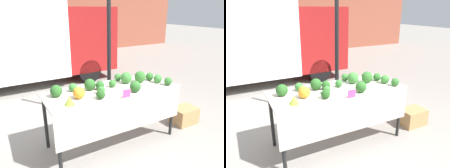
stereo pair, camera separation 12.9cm
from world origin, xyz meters
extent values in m
plane|color=gray|center=(0.00, 0.00, 0.00)|extent=(40.00, 40.00, 0.00)
cylinder|color=black|center=(0.33, 0.67, 1.30)|extent=(0.07, 0.07, 2.61)
cube|color=maroon|center=(1.06, 3.71, 1.18)|extent=(1.46, 1.81, 1.77)
cylinder|color=black|center=(0.91, 2.91, 0.33)|extent=(0.66, 0.22, 0.66)
cylinder|color=black|center=(0.91, 4.50, 0.33)|extent=(0.66, 0.22, 0.66)
cube|color=beige|center=(0.00, 0.00, 0.87)|extent=(2.01, 0.78, 0.03)
cube|color=beige|center=(0.00, -0.39, 0.61)|extent=(2.01, 0.01, 0.49)
cylinder|color=black|center=(-0.94, -0.33, 0.43)|extent=(0.05, 0.05, 0.86)
cylinder|color=black|center=(0.94, -0.33, 0.43)|extent=(0.05, 0.05, 0.86)
cylinder|color=black|center=(-0.94, 0.33, 0.43)|extent=(0.05, 0.05, 0.86)
cylinder|color=black|center=(0.94, 0.33, 0.43)|extent=(0.05, 0.05, 0.86)
sphere|color=orange|center=(-0.56, -0.09, 0.97)|extent=(0.16, 0.16, 0.16)
cone|color=#93B238|center=(-0.74, -0.22, 0.94)|extent=(0.14, 0.14, 0.11)
sphere|color=#336B2D|center=(-0.23, -0.09, 0.94)|extent=(0.11, 0.11, 0.11)
sphere|color=#336B2D|center=(0.29, 0.30, 0.95)|extent=(0.12, 0.12, 0.12)
sphere|color=#2D6628|center=(0.55, 0.05, 0.98)|extent=(0.18, 0.18, 0.18)
sphere|color=#285B23|center=(-0.30, 0.13, 0.97)|extent=(0.17, 0.17, 0.17)
sphere|color=#336B2D|center=(0.05, 0.07, 0.95)|extent=(0.12, 0.12, 0.12)
sphere|color=#285B23|center=(-0.16, 0.07, 0.95)|extent=(0.13, 0.13, 0.13)
sphere|color=#336B2D|center=(0.85, -0.29, 0.95)|extent=(0.13, 0.13, 0.13)
sphere|color=#23511E|center=(-0.31, -0.24, 0.95)|extent=(0.12, 0.12, 0.12)
sphere|color=#387533|center=(0.78, -0.12, 0.96)|extent=(0.14, 0.14, 0.14)
sphere|color=#2D6628|center=(0.76, 0.05, 0.95)|extent=(0.13, 0.13, 0.13)
sphere|color=#285B23|center=(-0.80, 0.12, 0.97)|extent=(0.17, 0.17, 0.17)
sphere|color=#387533|center=(-0.54, 0.20, 0.95)|extent=(0.12, 0.12, 0.12)
sphere|color=#2D6628|center=(0.23, -0.27, 0.97)|extent=(0.16, 0.16, 0.16)
sphere|color=#387533|center=(0.33, 0.12, 0.98)|extent=(0.18, 0.18, 0.18)
cube|color=#EF4793|center=(0.01, -0.38, 0.95)|extent=(0.12, 0.01, 0.11)
cube|color=tan|center=(1.45, -0.16, 0.15)|extent=(0.45, 0.33, 0.30)
camera|label=1|loc=(-1.52, -2.64, 2.03)|focal=35.00mm
camera|label=2|loc=(-1.41, -2.70, 2.03)|focal=35.00mm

